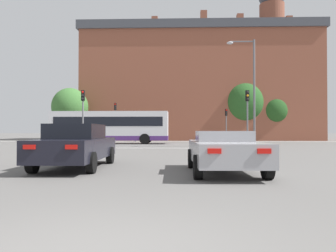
{
  "coord_description": "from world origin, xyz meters",
  "views": [
    {
      "loc": [
        0.86,
        -3.08,
        1.24
      ],
      "look_at": [
        -0.13,
        27.57,
        1.73
      ],
      "focal_mm": 35.0,
      "sensor_mm": 36.0,
      "label": 1
    }
  ],
  "objects_px": {
    "bus_crossing_lead": "(110,127)",
    "traffic_light_far_left": "(115,116)",
    "car_saloon_left": "(76,145)",
    "traffic_light_near_left": "(83,109)",
    "pedestrian_walking_east": "(135,134)",
    "street_lamp_junction": "(250,82)",
    "car_roadster_right": "(224,151)",
    "traffic_light_far_right": "(226,119)",
    "traffic_light_near_right": "(247,109)",
    "pedestrian_waiting": "(96,133)"
  },
  "relations": [
    {
      "from": "bus_crossing_lead",
      "to": "traffic_light_far_left",
      "type": "bearing_deg",
      "value": 6.48
    },
    {
      "from": "car_saloon_left",
      "to": "traffic_light_far_left",
      "type": "xyz_separation_m",
      "value": [
        -3.99,
        27.24,
        2.28
      ]
    },
    {
      "from": "street_lamp_junction",
      "to": "pedestrian_waiting",
      "type": "relative_size",
      "value": 4.99
    },
    {
      "from": "traffic_light_near_right",
      "to": "pedestrian_waiting",
      "type": "bearing_deg",
      "value": 136.62
    },
    {
      "from": "traffic_light_far_right",
      "to": "traffic_light_far_left",
      "type": "distance_m",
      "value": 13.01
    },
    {
      "from": "traffic_light_near_left",
      "to": "pedestrian_waiting",
      "type": "xyz_separation_m",
      "value": [
        -2.52,
        13.73,
        -1.96
      ]
    },
    {
      "from": "car_saloon_left",
      "to": "traffic_light_near_right",
      "type": "relative_size",
      "value": 1.14
    },
    {
      "from": "bus_crossing_lead",
      "to": "pedestrian_walking_east",
      "type": "bearing_deg",
      "value": -13.12
    },
    {
      "from": "traffic_light_near_right",
      "to": "traffic_light_near_left",
      "type": "relative_size",
      "value": 0.97
    },
    {
      "from": "traffic_light_far_left",
      "to": "pedestrian_waiting",
      "type": "xyz_separation_m",
      "value": [
        -2.44,
        0.45,
        -2.06
      ]
    },
    {
      "from": "pedestrian_waiting",
      "to": "pedestrian_walking_east",
      "type": "distance_m",
      "value": 4.71
    },
    {
      "from": "traffic_light_far_left",
      "to": "car_saloon_left",
      "type": "bearing_deg",
      "value": -81.67
    },
    {
      "from": "car_roadster_right",
      "to": "traffic_light_far_right",
      "type": "xyz_separation_m",
      "value": [
        4.19,
        28.41,
        1.94
      ]
    },
    {
      "from": "street_lamp_junction",
      "to": "traffic_light_far_right",
      "type": "bearing_deg",
      "value": 89.89
    },
    {
      "from": "traffic_light_far_left",
      "to": "pedestrian_walking_east",
      "type": "height_order",
      "value": "traffic_light_far_left"
    },
    {
      "from": "bus_crossing_lead",
      "to": "pedestrian_waiting",
      "type": "height_order",
      "value": "bus_crossing_lead"
    },
    {
      "from": "traffic_light_near_left",
      "to": "pedestrian_walking_east",
      "type": "relative_size",
      "value": 2.81
    },
    {
      "from": "car_roadster_right",
      "to": "traffic_light_far_left",
      "type": "height_order",
      "value": "traffic_light_far_left"
    },
    {
      "from": "bus_crossing_lead",
      "to": "traffic_light_near_right",
      "type": "distance_m",
      "value": 14.21
    },
    {
      "from": "bus_crossing_lead",
      "to": "traffic_light_near_right",
      "type": "relative_size",
      "value": 2.67
    },
    {
      "from": "traffic_light_near_right",
      "to": "street_lamp_junction",
      "type": "relative_size",
      "value": 0.51
    },
    {
      "from": "street_lamp_junction",
      "to": "bus_crossing_lead",
      "type": "bearing_deg",
      "value": 151.29
    },
    {
      "from": "car_saloon_left",
      "to": "street_lamp_junction",
      "type": "height_order",
      "value": "street_lamp_junction"
    },
    {
      "from": "car_saloon_left",
      "to": "traffic_light_far_right",
      "type": "distance_m",
      "value": 28.72
    },
    {
      "from": "car_roadster_right",
      "to": "bus_crossing_lead",
      "type": "relative_size",
      "value": 0.38
    },
    {
      "from": "traffic_light_far_right",
      "to": "traffic_light_far_left",
      "type": "height_order",
      "value": "traffic_light_far_left"
    },
    {
      "from": "traffic_light_near_right",
      "to": "pedestrian_waiting",
      "type": "xyz_separation_m",
      "value": [
        -15.02,
        14.2,
        -1.9
      ]
    },
    {
      "from": "traffic_light_near_right",
      "to": "pedestrian_walking_east",
      "type": "distance_m",
      "value": 17.86
    },
    {
      "from": "car_roadster_right",
      "to": "bus_crossing_lead",
      "type": "bearing_deg",
      "value": 108.59
    },
    {
      "from": "traffic_light_near_right",
      "to": "street_lamp_junction",
      "type": "distance_m",
      "value": 2.39
    },
    {
      "from": "pedestrian_walking_east",
      "to": "bus_crossing_lead",
      "type": "bearing_deg",
      "value": 158.56
    },
    {
      "from": "car_saloon_left",
      "to": "traffic_light_near_right",
      "type": "xyz_separation_m",
      "value": [
        8.59,
        13.49,
        2.11
      ]
    },
    {
      "from": "car_saloon_left",
      "to": "pedestrian_walking_east",
      "type": "xyz_separation_m",
      "value": [
        -1.73,
        27.93,
        0.14
      ]
    },
    {
      "from": "car_saloon_left",
      "to": "bus_crossing_lead",
      "type": "relative_size",
      "value": 0.43
    },
    {
      "from": "traffic_light_far_left",
      "to": "pedestrian_waiting",
      "type": "distance_m",
      "value": 3.23
    },
    {
      "from": "pedestrian_waiting",
      "to": "pedestrian_walking_east",
      "type": "height_order",
      "value": "pedestrian_waiting"
    },
    {
      "from": "car_roadster_right",
      "to": "street_lamp_junction",
      "type": "xyz_separation_m",
      "value": [
        4.17,
        15.66,
        4.36
      ]
    },
    {
      "from": "bus_crossing_lead",
      "to": "pedestrian_walking_east",
      "type": "relative_size",
      "value": 7.33
    },
    {
      "from": "traffic_light_near_left",
      "to": "street_lamp_junction",
      "type": "xyz_separation_m",
      "value": [
        12.9,
        0.5,
        2.08
      ]
    },
    {
      "from": "car_saloon_left",
      "to": "pedestrian_waiting",
      "type": "relative_size",
      "value": 2.92
    },
    {
      "from": "bus_crossing_lead",
      "to": "street_lamp_junction",
      "type": "xyz_separation_m",
      "value": [
        12.29,
        -6.73,
        3.32
      ]
    },
    {
      "from": "traffic_light_near_left",
      "to": "pedestrian_walking_east",
      "type": "distance_m",
      "value": 14.29
    },
    {
      "from": "traffic_light_far_right",
      "to": "pedestrian_waiting",
      "type": "height_order",
      "value": "traffic_light_far_right"
    },
    {
      "from": "bus_crossing_lead",
      "to": "traffic_light_far_left",
      "type": "distance_m",
      "value": 6.23
    },
    {
      "from": "car_roadster_right",
      "to": "street_lamp_junction",
      "type": "height_order",
      "value": "street_lamp_junction"
    },
    {
      "from": "car_saloon_left",
      "to": "traffic_light_far_left",
      "type": "relative_size",
      "value": 1.07
    },
    {
      "from": "traffic_light_far_left",
      "to": "street_lamp_junction",
      "type": "distance_m",
      "value": 18.32
    },
    {
      "from": "pedestrian_walking_east",
      "to": "pedestrian_waiting",
      "type": "bearing_deg",
      "value": 84.61
    },
    {
      "from": "traffic_light_near_left",
      "to": "car_saloon_left",
      "type": "bearing_deg",
      "value": -74.35
    },
    {
      "from": "car_saloon_left",
      "to": "traffic_light_far_left",
      "type": "distance_m",
      "value": 27.62
    }
  ]
}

